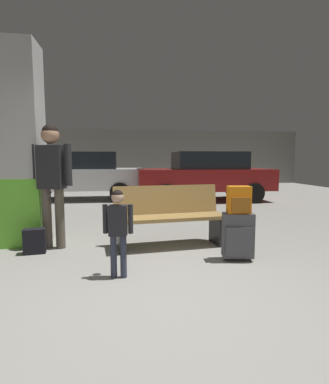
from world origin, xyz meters
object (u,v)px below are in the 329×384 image
Objects in this scene: structural_pillar at (22,147)px; parked_car_far at (80,174)px; bench at (169,216)px; backpack_bright at (239,200)px; suitcase at (238,235)px; backpack_dark_floor at (35,241)px; child at (118,224)px; adult at (52,173)px; parked_car_near at (205,175)px.

parked_car_far is (0.08, 5.03, -0.66)m from structural_pillar.
backpack_bright is at bearing -44.04° from bench.
suitcase is 1.78× the size of backpack_dark_floor.
structural_pillar reaches higher than parked_car_far.
structural_pillar is at bearing -90.96° from parked_car_far.
structural_pillar reaches higher than bench.
backpack_bright is at bearing -13.62° from backpack_dark_floor.
structural_pillar is at bearing 116.99° from backpack_dark_floor.
child is 0.23× the size of parked_car_far.
structural_pillar is 1.42m from backpack_dark_floor.
suitcase is at bearing -65.54° from parked_car_far.
bench is 0.40× the size of parked_car_far.
structural_pillar reaches higher than adult.
parked_car_far is (-2.82, 6.20, 0.03)m from backpack_bright.
child reaches higher than backpack_bright.
suitcase is at bearing -21.85° from structural_pillar.
child reaches higher than bench.
backpack_bright is 1.54m from child.
child reaches higher than suitcase.
bench is at bearing -11.24° from structural_pillar.
suitcase is 0.15× the size of parked_car_near.
parked_car_far is at bearing 114.46° from backpack_bright.
bench is 1.72× the size of child.
backpack_bright is at bearing -101.05° from parked_car_near.
parked_car_far is at bearing 110.63° from bench.
adult is at bearing 175.68° from bench.
suitcase is 1.55m from child.
parked_car_far is (-2.82, 6.20, 0.48)m from suitcase.
child is (-1.49, -0.36, 0.27)m from suitcase.
child is 0.23× the size of parked_car_near.
adult reaches higher than bench.
structural_pillar reaches higher than backpack_bright.
bench is 5.85m from parked_car_far.
adult is (-1.67, 0.13, 0.65)m from bench.
child is at bearing -123.33° from bench.
backpack_bright reaches higher than bench.
parked_car_near is (3.97, 4.31, -0.66)m from structural_pillar.
parked_car_far is at bearing 169.49° from parked_car_near.
parked_car_far is (-2.06, 5.46, 0.36)m from bench.
bench is 4.85× the size of backpack_bright.
adult is 5.36m from parked_car_far.
suitcase is 0.63× the size of child.
parked_car_far reaches higher than suitcase.
suitcase is (2.90, -1.16, -1.14)m from structural_pillar.
backpack_bright is 0.36× the size of child.
structural_pillar is 2.41m from bench.
suitcase is (0.76, -0.74, -0.12)m from bench.
child is (-0.72, -1.10, 0.15)m from bench.
backpack_bright is at bearing -65.54° from parked_car_far.
backpack_bright is at bearing -21.85° from structural_pillar.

